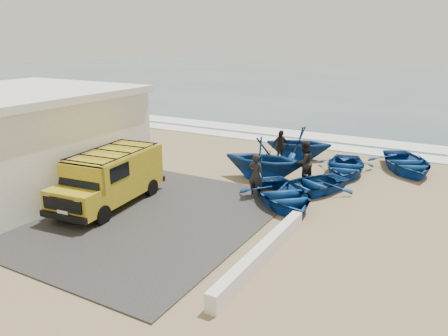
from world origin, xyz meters
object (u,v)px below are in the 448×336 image
at_px(boat_near_left, 283,195).
at_px(boat_mid_right, 345,166).
at_px(fisherman_front, 256,175).
at_px(boat_far_left, 299,143).
at_px(fisherman_middle, 304,162).
at_px(boat_far_right, 406,163).
at_px(parapet, 262,254).
at_px(van, 110,176).
at_px(boat_mid_left, 264,159).
at_px(boat_near_right, 311,185).
at_px(building, 13,139).
at_px(fisherman_back, 280,147).

bearing_deg(boat_near_left, boat_mid_right, 37.12).
xyz_separation_m(boat_near_left, fisherman_front, (-1.36, 0.33, 0.50)).
distance_m(boat_far_left, fisherman_middle, 4.21).
xyz_separation_m(boat_near_left, boat_far_right, (3.67, 7.26, 0.02)).
height_order(parapet, fisherman_middle, fisherman_middle).
xyz_separation_m(van, boat_far_right, (9.68, 10.58, -0.73)).
relative_size(boat_mid_left, fisherman_middle, 1.91).
height_order(boat_far_left, fisherman_front, fisherman_front).
relative_size(van, fisherman_middle, 2.63).
relative_size(boat_near_left, boat_mid_left, 1.08).
xyz_separation_m(parapet, boat_far_left, (-3.07, 11.48, 0.64)).
xyz_separation_m(van, boat_near_right, (6.54, 5.16, -0.80)).
bearing_deg(building, fisherman_middle, 30.79).
bearing_deg(fisherman_front, building, 23.98).
xyz_separation_m(boat_far_left, fisherman_front, (0.48, -6.47, 0.01)).
distance_m(building, van, 5.37).
distance_m(boat_far_right, fisherman_front, 8.58).
xyz_separation_m(building, boat_near_right, (11.81, 5.52, -1.78)).
height_order(van, boat_far_right, van).
relative_size(boat_near_left, fisherman_back, 2.33).
distance_m(boat_near_left, fisherman_middle, 2.99).
height_order(boat_near_right, fisherman_front, fisherman_front).
relative_size(boat_mid_left, boat_far_left, 1.10).
bearing_deg(fisherman_back, fisherman_front, -133.18).
distance_m(boat_near_left, boat_far_right, 8.14).
bearing_deg(fisherman_back, boat_near_left, -121.21).
height_order(boat_mid_left, boat_mid_right, boat_mid_left).
distance_m(boat_mid_left, fisherman_back, 3.01).
bearing_deg(boat_mid_left, boat_far_left, -8.19).
relative_size(building, fisherman_back, 5.29).
relative_size(van, fisherman_front, 2.84).
height_order(boat_mid_left, boat_far_right, boat_mid_left).
relative_size(fisherman_middle, fisherman_back, 1.13).
relative_size(parapet, van, 1.14).
bearing_deg(boat_near_right, boat_far_right, 88.38).
bearing_deg(parapet, fisherman_middle, 100.53).
bearing_deg(parapet, van, 169.31).
bearing_deg(fisherman_back, boat_mid_right, -59.73).
height_order(building, parapet, building).
height_order(fisherman_middle, fisherman_back, fisherman_middle).
bearing_deg(boat_far_left, parapet, -0.10).
bearing_deg(van, fisherman_back, 62.34).
bearing_deg(boat_far_left, van, -37.44).
bearing_deg(boat_far_right, fisherman_front, -151.71).
distance_m(building, boat_mid_left, 11.25).
distance_m(boat_near_left, boat_far_left, 7.07).
bearing_deg(building, van, 3.97).
relative_size(boat_near_left, boat_far_right, 0.97).
distance_m(van, boat_far_left, 10.94).
relative_size(boat_far_left, boat_far_right, 0.81).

